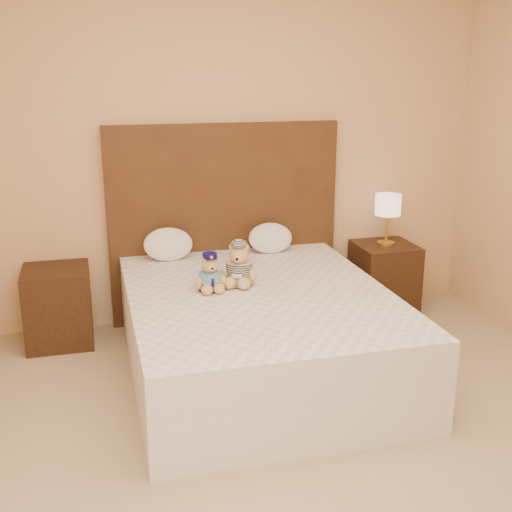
{
  "coord_description": "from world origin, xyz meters",
  "views": [
    {
      "loc": [
        -0.98,
        -2.44,
        1.9
      ],
      "look_at": [
        0.05,
        1.45,
        0.7
      ],
      "focal_mm": 45.0,
      "sensor_mm": 36.0,
      "label": 1
    }
  ],
  "objects": [
    {
      "name": "ground",
      "position": [
        0.0,
        0.0,
        0.0
      ],
      "size": [
        4.0,
        4.5,
        0.0
      ],
      "primitive_type": "cube",
      "color": "tan",
      "rests_on": "ground"
    },
    {
      "name": "room_walls",
      "position": [
        0.0,
        0.46,
        1.81
      ],
      "size": [
        4.04,
        4.52,
        2.72
      ],
      "color": "tan",
      "rests_on": "ground"
    },
    {
      "name": "bed",
      "position": [
        0.0,
        1.2,
        0.28
      ],
      "size": [
        1.6,
        2.0,
        0.55
      ],
      "color": "white",
      "rests_on": "ground"
    },
    {
      "name": "headboard",
      "position": [
        0.0,
        2.21,
        0.75
      ],
      "size": [
        1.75,
        0.08,
        1.5
      ],
      "primitive_type": "cube",
      "color": "#462E15",
      "rests_on": "ground"
    },
    {
      "name": "nightstand_left",
      "position": [
        -1.25,
        2.0,
        0.28
      ],
      "size": [
        0.45,
        0.45,
        0.55
      ],
      "primitive_type": "cube",
      "color": "#381E11",
      "rests_on": "ground"
    },
    {
      "name": "nightstand_right",
      "position": [
        1.25,
        2.0,
        0.28
      ],
      "size": [
        0.45,
        0.45,
        0.55
      ],
      "primitive_type": "cube",
      "color": "#381E11",
      "rests_on": "ground"
    },
    {
      "name": "lamp",
      "position": [
        1.25,
        2.0,
        0.85
      ],
      "size": [
        0.2,
        0.2,
        0.4
      ],
      "color": "gold",
      "rests_on": "nightstand_right"
    },
    {
      "name": "teddy_police",
      "position": [
        -0.29,
        1.29,
        0.67
      ],
      "size": [
        0.22,
        0.21,
        0.24
      ],
      "primitive_type": null,
      "rotation": [
        0.0,
        0.0,
        0.05
      ],
      "color": "#AA8942",
      "rests_on": "bed"
    },
    {
      "name": "teddy_prisoner",
      "position": [
        -0.09,
        1.35,
        0.69
      ],
      "size": [
        0.32,
        0.32,
        0.28
      ],
      "primitive_type": null,
      "rotation": [
        0.0,
        0.0,
        -0.4
      ],
      "color": "#AA8942",
      "rests_on": "bed"
    },
    {
      "name": "pillow_left",
      "position": [
        -0.46,
        2.03,
        0.67
      ],
      "size": [
        0.35,
        0.23,
        0.25
      ],
      "primitive_type": "ellipsoid",
      "color": "white",
      "rests_on": "bed"
    },
    {
      "name": "pillow_right",
      "position": [
        0.31,
        2.03,
        0.67
      ],
      "size": [
        0.34,
        0.22,
        0.24
      ],
      "primitive_type": "ellipsoid",
      "color": "white",
      "rests_on": "bed"
    }
  ]
}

